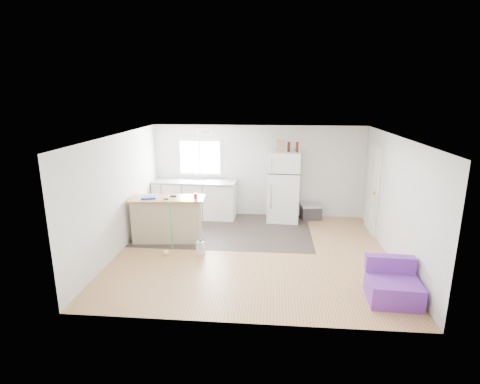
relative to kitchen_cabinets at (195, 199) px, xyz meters
name	(u,v)px	position (x,y,z in m)	size (l,w,h in m)	color
room	(253,196)	(1.66, -2.16, 0.70)	(5.51, 5.01, 2.41)	#A16843
vinyl_zone	(226,230)	(0.93, -0.91, -0.50)	(4.05, 2.50, 0.00)	#2E2623
window	(200,157)	(0.11, 0.33, 1.05)	(1.18, 0.06, 0.98)	white
interior_door	(373,189)	(4.38, -0.61, 0.52)	(0.11, 0.92, 2.10)	white
ceiling_fixture	(203,131)	(0.46, -0.96, 1.86)	(0.30, 0.30, 0.07)	white
kitchen_cabinets	(195,199)	(0.00, 0.00, 0.00)	(2.21, 0.76, 1.27)	white
peninsula	(167,219)	(-0.27, -1.68, 0.00)	(1.66, 0.76, 0.99)	tan
refrigerator	(284,186)	(2.32, -0.05, 0.40)	(0.84, 0.80, 1.79)	white
cooler	(311,211)	(3.05, 0.09, -0.29)	(0.58, 0.44, 0.40)	#313134
purple_seat	(393,286)	(3.97, -3.79, -0.26)	(0.82, 0.77, 0.64)	purple
cleaner_jug	(201,248)	(0.61, -2.38, -0.35)	(0.18, 0.15, 0.33)	silver
mop	(168,244)	(-0.06, -2.45, -0.27)	(0.22, 0.32, 1.13)	green
red_cup	(196,196)	(0.39, -1.68, 0.55)	(0.08, 0.08, 0.12)	red
blue_tray	(149,197)	(-0.63, -1.75, 0.51)	(0.30, 0.22, 0.04)	#1336B4
tool_a	(173,196)	(-0.13, -1.58, 0.51)	(0.14, 0.05, 0.03)	black
tool_b	(166,199)	(-0.23, -1.82, 0.50)	(0.10, 0.04, 0.03)	black
cardboard_box	(280,146)	(2.20, -0.09, 1.44)	(0.20, 0.10, 0.30)	tan
bottle_left	(289,147)	(2.41, -0.10, 1.42)	(0.07, 0.07, 0.25)	#3D180B
bottle_right	(297,147)	(2.62, -0.08, 1.42)	(0.07, 0.07, 0.25)	#3D180B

